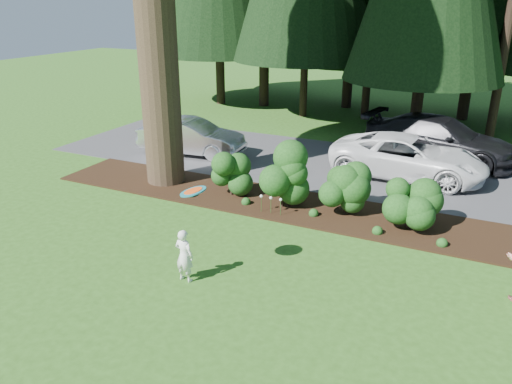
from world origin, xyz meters
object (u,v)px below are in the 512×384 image
(child, at_px, (184,256))
(frisbee, at_px, (193,191))
(car_white_suv, at_px, (408,157))
(car_dark_suv, at_px, (439,139))
(car_silver_wagon, at_px, (191,137))

(child, bearing_deg, frisbee, -144.93)
(car_white_suv, xyz_separation_m, frisbee, (-2.94, -8.80, 1.34))
(frisbee, bearing_deg, car_dark_suv, 72.12)
(car_dark_suv, xyz_separation_m, frisbee, (-3.65, -11.31, 1.24))
(frisbee, bearing_deg, car_white_suv, 71.51)
(car_dark_suv, bearing_deg, car_white_suv, 174.23)
(car_silver_wagon, distance_m, frisbee, 9.57)
(child, height_order, frisbee, frisbee)
(car_silver_wagon, relative_size, frisbee, 7.43)
(car_dark_suv, bearing_deg, car_silver_wagon, 120.84)
(car_dark_suv, distance_m, frisbee, 11.95)
(car_silver_wagon, xyz_separation_m, car_dark_suv, (8.83, 3.38, 0.13))
(child, bearing_deg, car_white_suv, -105.84)
(child, distance_m, frisbee, 1.50)
(car_silver_wagon, relative_size, car_white_suv, 0.81)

